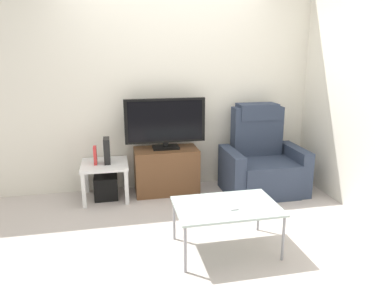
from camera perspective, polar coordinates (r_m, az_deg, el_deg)
ground_plane at (r=3.87m, az=-0.79°, el=-12.07°), size 6.40×6.40×0.00m
wall_back at (r=4.59m, az=-3.67°, el=9.11°), size 6.40×0.06×2.60m
wall_side at (r=4.27m, az=24.94°, el=7.38°), size 0.06×4.48×2.60m
tv_stand at (r=4.53m, az=-4.06°, el=-4.18°), size 0.78×0.42×0.56m
television at (r=4.39m, az=-4.23°, el=3.42°), size 0.98×0.20×0.62m
recliner_armchair at (r=4.63m, az=10.92°, el=-2.80°), size 0.98×0.78×1.08m
side_table at (r=4.42m, az=-13.57°, el=-3.79°), size 0.54×0.54×0.44m
subwoofer_box at (r=4.50m, az=-13.39°, el=-6.62°), size 0.28×0.28×0.28m
book_upright at (r=4.36m, az=-15.02°, el=-1.74°), size 0.03×0.10×0.21m
game_console at (r=4.37m, az=-13.28°, el=-1.01°), size 0.07×0.20×0.30m
coffee_table at (r=3.22m, az=5.43°, el=-10.03°), size 0.90×0.60×0.43m
cell_phone at (r=3.18m, az=6.36°, el=-9.73°), size 0.07×0.15×0.01m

